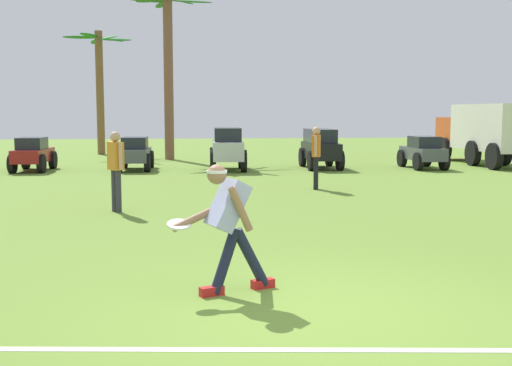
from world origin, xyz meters
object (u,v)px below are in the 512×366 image
Objects in this scene: teammate_midfield at (116,164)px; parked_car_slot_b at (33,154)px; parked_car_slot_c at (135,153)px; parked_car_slot_f at (423,152)px; parked_car_slot_d at (228,148)px; teammate_near_sideline at (316,152)px; parked_car_slot_e at (320,147)px; palm_tree_far_left at (100,81)px; box_truck at (482,131)px; palm_tree_left_of_centre at (169,61)px; frisbee_thrower at (229,221)px; frisbee_in_flight at (179,224)px.

teammate_midfield is 9.71m from parked_car_slot_b.
parked_car_slot_f is at bearing -2.77° from parked_car_slot_c.
parked_car_slot_d is at bearing 72.33° from teammate_midfield.
teammate_near_sideline is 0.71× the size of parked_car_slot_f.
palm_tree_far_left reaches higher than parked_car_slot_e.
parked_car_slot_e is (5.95, 8.95, -0.22)m from teammate_midfield.
teammate_near_sideline is at bearing -138.14° from box_truck.
parked_car_slot_f is 10.61m from palm_tree_left_of_centre.
parked_car_slot_b is 9.55m from parked_car_slot_e.
palm_tree_far_left is at bearing 100.33° from frisbee_thrower.
frisbee_in_flight is 16.49m from parked_car_slot_f.
frisbee_thrower is at bearing -118.03° from parked_car_slot_f.
parked_car_slot_b is 0.38× the size of box_truck.
palm_tree_left_of_centre is (-1.04, 19.43, 3.13)m from frisbee_thrower.
parked_car_slot_b is 1.00× the size of parked_car_slot_c.
frisbee_in_flight is at bearing -95.90° from parked_car_slot_d.
parked_car_slot_d is at bearing -68.00° from palm_tree_left_of_centre.
parked_car_slot_b is at bearing 111.78° from teammate_midfield.
teammate_near_sideline reaches higher than parked_car_slot_d.
parked_car_slot_e is at bearing 76.86° from teammate_near_sideline.
frisbee_thrower reaches higher than frisbee_in_flight.
palm_tree_far_left is at bearing 99.05° from frisbee_in_flight.
parked_car_slot_e reaches higher than parked_car_slot_c.
frisbee_in_flight is 15.52m from parked_car_slot_e.
palm_tree_left_of_centre is at bearing 149.52° from parked_car_slot_f.
teammate_near_sideline is at bearing 69.58° from frisbee_in_flight.
parked_car_slot_f is 0.40× the size of palm_tree_far_left.
parked_car_slot_b reaches higher than frisbee_in_flight.
parked_car_slot_b is (-5.38, 14.86, -0.23)m from frisbee_thrower.
palm_tree_left_of_centre reaches higher than frisbee_thrower.
palm_tree_far_left is (-4.17, 22.85, 2.50)m from frisbee_thrower.
parked_car_slot_f is at bearing 48.07° from teammate_near_sideline.
parked_car_slot_f is (13.01, -0.53, 0.00)m from parked_car_slot_b.
teammate_near_sideline is 10.10m from parked_car_slot_b.
palm_tree_far_left reaches higher than parked_car_slot_f.
parked_car_slot_d is at bearing -172.11° from box_truck.
palm_tree_far_left is at bearing 144.14° from parked_car_slot_f.
parked_car_slot_b is at bearing 109.91° from frisbee_thrower.
palm_tree_far_left is at bearing 135.95° from parked_car_slot_e.
frisbee_in_flight is at bearing -88.48° from palm_tree_left_of_centre.
box_truck is 0.89× the size of palm_tree_left_of_centre.
parked_car_slot_c is 0.38× the size of box_truck.
teammate_near_sideline is at bearing -63.35° from palm_tree_far_left.
frisbee_in_flight is 0.13× the size of parked_car_slot_c.
parked_car_slot_e is at bearing 5.85° from parked_car_slot_d.
box_truck is 1.08× the size of palm_tree_far_left.
parked_car_slot_d is at bearing 108.49° from teammate_near_sideline.
frisbee_thrower is at bearing -86.93° from palm_tree_left_of_centre.
parked_car_slot_f is (3.46, -0.46, -0.16)m from parked_car_slot_e.
parked_car_slot_b is at bearing 176.46° from parked_car_slot_d.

